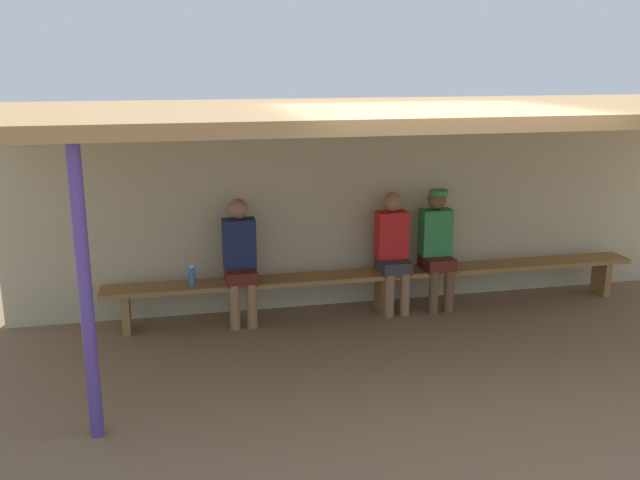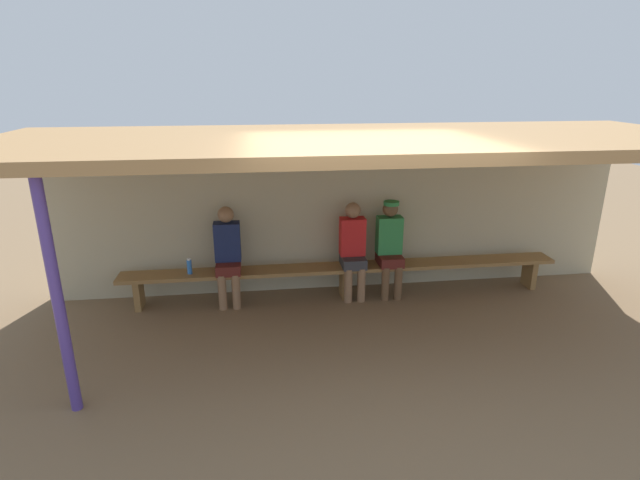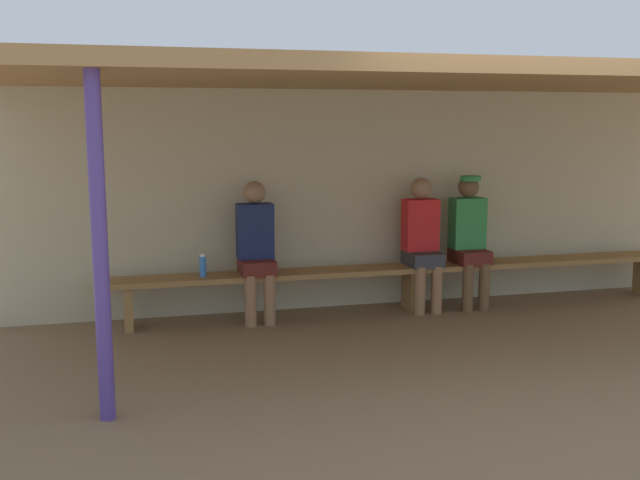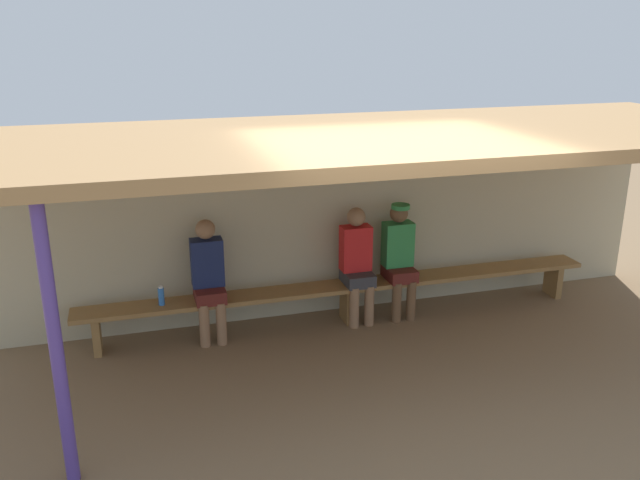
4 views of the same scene
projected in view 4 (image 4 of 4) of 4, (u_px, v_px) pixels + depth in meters
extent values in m
plane|color=brown|center=(398.00, 387.00, 6.35)|extent=(24.00, 24.00, 0.00)
cube|color=#B7AD8C|center=(335.00, 219.00, 7.83)|extent=(8.00, 0.20, 2.20)
cube|color=#9E7547|center=(378.00, 139.00, 6.28)|extent=(8.00, 2.80, 0.12)
cylinder|color=#4C388C|center=(56.00, 349.00, 4.73)|extent=(0.10, 0.10, 2.20)
cube|color=olive|center=(347.00, 286.00, 7.62)|extent=(6.00, 0.36, 0.05)
cube|color=olive|center=(97.00, 334.00, 6.97)|extent=(0.08, 0.29, 0.41)
cube|color=olive|center=(347.00, 304.00, 7.70)|extent=(0.08, 0.29, 0.41)
cube|color=olive|center=(553.00, 280.00, 8.43)|extent=(0.08, 0.29, 0.41)
cube|color=#591E19|center=(210.00, 294.00, 7.16)|extent=(0.32, 0.40, 0.14)
cylinder|color=#8C6647|center=(205.00, 325.00, 7.08)|extent=(0.11, 0.11, 0.48)
cylinder|color=#8C6647|center=(221.00, 323.00, 7.13)|extent=(0.11, 0.11, 0.48)
cube|color=#19234C|center=(207.00, 262.00, 7.13)|extent=(0.34, 0.20, 0.52)
sphere|color=#8C6647|center=(205.00, 229.00, 7.02)|extent=(0.21, 0.21, 0.21)
cube|color=#333338|center=(357.00, 278.00, 7.61)|extent=(0.32, 0.40, 0.14)
cylinder|color=#8C6647|center=(354.00, 307.00, 7.53)|extent=(0.11, 0.11, 0.48)
cylinder|color=#8C6647|center=(369.00, 306.00, 7.58)|extent=(0.11, 0.11, 0.48)
cube|color=red|center=(356.00, 248.00, 7.58)|extent=(0.34, 0.20, 0.52)
sphere|color=#8C6647|center=(356.00, 217.00, 7.46)|extent=(0.21, 0.21, 0.21)
cube|color=#591E19|center=(399.00, 273.00, 7.74)|extent=(0.32, 0.40, 0.14)
cylinder|color=brown|center=(397.00, 302.00, 7.67)|extent=(0.11, 0.11, 0.48)
cylinder|color=brown|center=(411.00, 301.00, 7.71)|extent=(0.11, 0.11, 0.48)
cube|color=#2D8442|center=(398.00, 244.00, 7.71)|extent=(0.34, 0.20, 0.52)
sphere|color=brown|center=(399.00, 213.00, 7.60)|extent=(0.21, 0.21, 0.21)
cylinder|color=#2D8442|center=(401.00, 207.00, 7.53)|extent=(0.21, 0.21, 0.05)
cylinder|color=blue|center=(161.00, 297.00, 7.02)|extent=(0.06, 0.06, 0.19)
cylinder|color=white|center=(161.00, 287.00, 6.99)|extent=(0.04, 0.04, 0.02)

